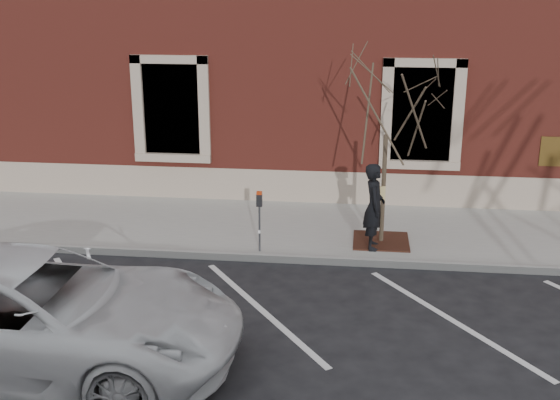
# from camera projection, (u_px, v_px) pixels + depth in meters

# --- Properties ---
(ground) EXTENTS (120.00, 120.00, 0.00)m
(ground) POSITION_uv_depth(u_px,v_px,m) (277.00, 261.00, 14.11)
(ground) COLOR #28282B
(ground) RESTS_ON ground
(sidewalk_near) EXTENTS (40.00, 3.50, 0.15)m
(sidewalk_near) POSITION_uv_depth(u_px,v_px,m) (286.00, 228.00, 15.75)
(sidewalk_near) COLOR #A2A098
(sidewalk_near) RESTS_ON ground
(curb_near) EXTENTS (40.00, 0.12, 0.15)m
(curb_near) POSITION_uv_depth(u_px,v_px,m) (276.00, 258.00, 14.04)
(curb_near) COLOR #9E9E99
(curb_near) RESTS_ON ground
(parking_stripes) EXTENTS (28.00, 4.40, 0.01)m
(parking_stripes) POSITION_uv_depth(u_px,v_px,m) (261.00, 310.00, 12.03)
(parking_stripes) COLOR silver
(parking_stripes) RESTS_ON ground
(building_civic) EXTENTS (40.00, 8.62, 8.00)m
(building_civic) POSITION_uv_depth(u_px,v_px,m) (309.00, 31.00, 20.24)
(building_civic) COLOR maroon
(building_civic) RESTS_ON ground
(man) EXTENTS (0.44, 0.66, 1.78)m
(man) POSITION_uv_depth(u_px,v_px,m) (374.00, 207.00, 14.13)
(man) COLOR black
(man) RESTS_ON sidewalk_near
(parking_meter) EXTENTS (0.11, 0.09, 1.26)m
(parking_meter) POSITION_uv_depth(u_px,v_px,m) (259.00, 210.00, 13.96)
(parking_meter) COLOR #595B60
(parking_meter) RESTS_ON sidewalk_near
(tree_grate) EXTENTS (1.16, 1.16, 0.03)m
(tree_grate) POSITION_uv_depth(u_px,v_px,m) (381.00, 241.00, 14.73)
(tree_grate) COLOR #3D1A13
(tree_grate) RESTS_ON sidewalk_near
(sapling) EXTENTS (2.50, 2.50, 4.17)m
(sapling) POSITION_uv_depth(u_px,v_px,m) (387.00, 104.00, 13.86)
(sapling) COLOR #4A3B2D
(sapling) RESTS_ON sidewalk_near
(white_truck) EXTENTS (6.12, 2.84, 1.70)m
(white_truck) POSITION_uv_depth(u_px,v_px,m) (30.00, 313.00, 10.03)
(white_truck) COLOR silver
(white_truck) RESTS_ON ground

